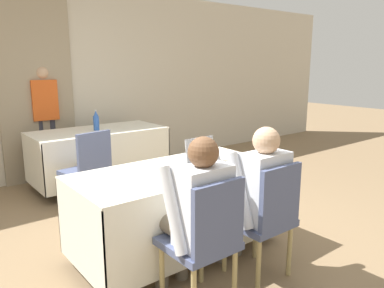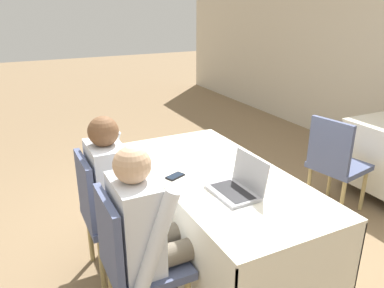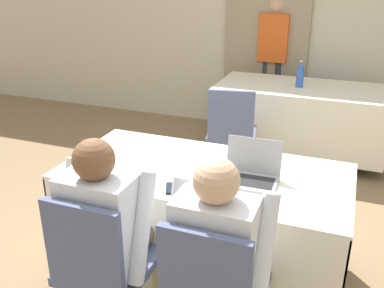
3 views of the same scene
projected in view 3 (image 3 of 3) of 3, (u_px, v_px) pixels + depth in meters
ground_plane at (203, 271)px, 2.87m from camera, size 24.00×24.00×0.00m
wall_back at (290, 18)px, 4.89m from camera, size 12.00×0.06×2.70m
curtain_panel at (267, 20)px, 4.93m from camera, size 0.99×0.04×2.65m
conference_table_near at (204, 196)px, 2.65m from camera, size 1.73×0.84×0.76m
conference_table_far at (301, 104)px, 4.44m from camera, size 1.73×0.84×0.76m
laptop at (250, 174)px, 2.43m from camera, size 0.33×0.26×0.23m
cell_phone at (172, 188)px, 2.35m from camera, size 0.11×0.14×0.01m
paper_beside_laptop at (145, 149)px, 2.87m from camera, size 0.30×0.35×0.00m
paper_centre_table at (261, 195)px, 2.29m from camera, size 0.24×0.32×0.00m
water_bottle at (300, 75)px, 4.31m from camera, size 0.08×0.08×0.27m
chair_near_left at (101, 264)px, 2.15m from camera, size 0.44×0.44×0.91m
chair_far_spare at (231, 130)px, 3.90m from camera, size 0.51×0.51×0.91m
person_checkered_shirt at (109, 226)px, 2.18m from camera, size 0.50×0.52×1.17m
person_white_shirt at (220, 251)px, 1.98m from camera, size 0.50×0.52×1.17m
person_red_shirt at (273, 56)px, 5.08m from camera, size 0.35×0.21×1.59m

